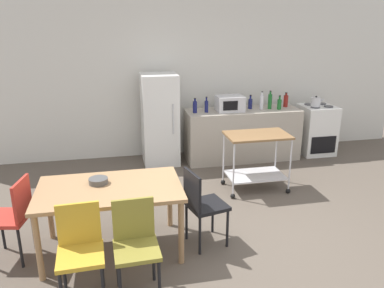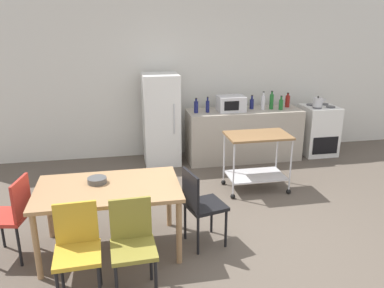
{
  "view_description": "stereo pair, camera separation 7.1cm",
  "coord_description": "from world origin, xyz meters",
  "px_view_note": "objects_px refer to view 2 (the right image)",
  "views": [
    {
      "loc": [
        -1.32,
        -3.72,
        2.45
      ],
      "look_at": [
        -0.3,
        1.2,
        0.8
      ],
      "focal_mm": 36.45,
      "sensor_mm": 36.0,
      "label": 1
    },
    {
      "loc": [
        -1.25,
        -3.74,
        2.45
      ],
      "look_at": [
        -0.3,
        1.2,
        0.8
      ],
      "focal_mm": 36.45,
      "sensor_mm": 36.0,
      "label": 2
    }
  ],
  "objects_px": {
    "bottle_olive_oil": "(263,102)",
    "refrigerator": "(161,119)",
    "chair_mustard": "(77,246)",
    "bottle_soda": "(287,101)",
    "bottle_sesame_oil": "(196,107)",
    "stove_oven": "(318,130)",
    "kettle": "(318,102)",
    "chair_olive": "(133,241)",
    "dining_table": "(108,194)",
    "bottle_wine": "(208,106)",
    "bottle_sparkling_water": "(272,101)",
    "chair_red": "(12,213)",
    "bottle_vinegar": "(281,104)",
    "chair_black": "(200,202)",
    "bottle_hot_sauce": "(252,103)",
    "microwave": "(231,104)",
    "kitchen_cart": "(257,153)",
    "fruit_bowl": "(97,180)"
  },
  "relations": [
    {
      "from": "stove_oven",
      "to": "bottle_soda",
      "type": "xyz_separation_m",
      "value": [
        -0.62,
        0.06,
        0.56
      ]
    },
    {
      "from": "chair_red",
      "to": "kettle",
      "type": "bearing_deg",
      "value": 128.78
    },
    {
      "from": "dining_table",
      "to": "chair_black",
      "type": "relative_size",
      "value": 1.69
    },
    {
      "from": "bottle_wine",
      "to": "stove_oven",
      "type": "bearing_deg",
      "value": 1.81
    },
    {
      "from": "bottle_olive_oil",
      "to": "refrigerator",
      "type": "bearing_deg",
      "value": 175.94
    },
    {
      "from": "kettle",
      "to": "microwave",
      "type": "bearing_deg",
      "value": 178.25
    },
    {
      "from": "kitchen_cart",
      "to": "bottle_vinegar",
      "type": "distance_m",
      "value": 1.53
    },
    {
      "from": "kettle",
      "to": "bottle_sesame_oil",
      "type": "bearing_deg",
      "value": 179.03
    },
    {
      "from": "chair_olive",
      "to": "bottle_sparkling_water",
      "type": "bearing_deg",
      "value": 48.76
    },
    {
      "from": "bottle_olive_oil",
      "to": "bottle_hot_sauce",
      "type": "bearing_deg",
      "value": 151.99
    },
    {
      "from": "kitchen_cart",
      "to": "bottle_wine",
      "type": "distance_m",
      "value": 1.39
    },
    {
      "from": "bottle_sparkling_water",
      "to": "stove_oven",
      "type": "bearing_deg",
      "value": 1.9
    },
    {
      "from": "chair_black",
      "to": "stove_oven",
      "type": "distance_m",
      "value": 3.82
    },
    {
      "from": "bottle_hot_sauce",
      "to": "kettle",
      "type": "xyz_separation_m",
      "value": [
        1.18,
        -0.15,
        0.01
      ]
    },
    {
      "from": "bottle_sparkling_water",
      "to": "kitchen_cart",
      "type": "bearing_deg",
      "value": -118.93
    },
    {
      "from": "chair_red",
      "to": "kettle",
      "type": "relative_size",
      "value": 3.71
    },
    {
      "from": "fruit_bowl",
      "to": "bottle_hot_sauce",
      "type": "bearing_deg",
      "value": 43.47
    },
    {
      "from": "bottle_sesame_oil",
      "to": "chair_mustard",
      "type": "bearing_deg",
      "value": -118.38
    },
    {
      "from": "bottle_vinegar",
      "to": "bottle_sparkling_water",
      "type": "bearing_deg",
      "value": 151.03
    },
    {
      "from": "bottle_sesame_oil",
      "to": "bottle_hot_sauce",
      "type": "distance_m",
      "value": 1.03
    },
    {
      "from": "stove_oven",
      "to": "bottle_soda",
      "type": "bearing_deg",
      "value": 174.56
    },
    {
      "from": "chair_olive",
      "to": "kettle",
      "type": "height_order",
      "value": "kettle"
    },
    {
      "from": "bottle_sparkling_water",
      "to": "bottle_hot_sauce",
      "type": "bearing_deg",
      "value": 166.61
    },
    {
      "from": "chair_olive",
      "to": "kettle",
      "type": "distance_m",
      "value": 4.68
    },
    {
      "from": "chair_olive",
      "to": "bottle_sesame_oil",
      "type": "height_order",
      "value": "bottle_sesame_oil"
    },
    {
      "from": "dining_table",
      "to": "chair_olive",
      "type": "xyz_separation_m",
      "value": [
        0.21,
        -0.73,
        -0.15
      ]
    },
    {
      "from": "chair_black",
      "to": "bottle_olive_oil",
      "type": "distance_m",
      "value": 3.1
    },
    {
      "from": "kitchen_cart",
      "to": "bottle_sparkling_water",
      "type": "relative_size",
      "value": 2.85
    },
    {
      "from": "chair_mustard",
      "to": "bottle_sparkling_water",
      "type": "bearing_deg",
      "value": 43.66
    },
    {
      "from": "chair_black",
      "to": "bottle_soda",
      "type": "distance_m",
      "value": 3.47
    },
    {
      "from": "dining_table",
      "to": "bottle_soda",
      "type": "height_order",
      "value": "bottle_soda"
    },
    {
      "from": "microwave",
      "to": "bottle_soda",
      "type": "xyz_separation_m",
      "value": [
        1.08,
        0.11,
        -0.02
      ]
    },
    {
      "from": "chair_mustard",
      "to": "chair_black",
      "type": "xyz_separation_m",
      "value": [
        1.24,
        0.63,
        0.0
      ]
    },
    {
      "from": "bottle_wine",
      "to": "bottle_sesame_oil",
      "type": "bearing_deg",
      "value": 178.24
    },
    {
      "from": "chair_red",
      "to": "fruit_bowl",
      "type": "height_order",
      "value": "chair_red"
    },
    {
      "from": "stove_oven",
      "to": "microwave",
      "type": "distance_m",
      "value": 1.8
    },
    {
      "from": "microwave",
      "to": "bottle_olive_oil",
      "type": "bearing_deg",
      "value": 0.51
    },
    {
      "from": "bottle_hot_sauce",
      "to": "bottle_vinegar",
      "type": "bearing_deg",
      "value": -18.43
    },
    {
      "from": "bottle_soda",
      "to": "chair_mustard",
      "type": "bearing_deg",
      "value": -136.01
    },
    {
      "from": "microwave",
      "to": "bottle_vinegar",
      "type": "distance_m",
      "value": 0.89
    },
    {
      "from": "chair_olive",
      "to": "chair_black",
      "type": "relative_size",
      "value": 1.0
    },
    {
      "from": "microwave",
      "to": "fruit_bowl",
      "type": "distance_m",
      "value": 3.2
    },
    {
      "from": "chair_mustard",
      "to": "stove_oven",
      "type": "height_order",
      "value": "stove_oven"
    },
    {
      "from": "bottle_olive_oil",
      "to": "bottle_sesame_oil",
      "type": "bearing_deg",
      "value": -179.22
    },
    {
      "from": "bottle_wine",
      "to": "bottle_hot_sauce",
      "type": "distance_m",
      "value": 0.83
    },
    {
      "from": "bottle_sparkling_water",
      "to": "chair_olive",
      "type": "bearing_deg",
      "value": -128.84
    },
    {
      "from": "stove_oven",
      "to": "bottle_vinegar",
      "type": "relative_size",
      "value": 3.76
    },
    {
      "from": "chair_mustard",
      "to": "bottle_soda",
      "type": "bearing_deg",
      "value": 41.44
    },
    {
      "from": "refrigerator",
      "to": "kettle",
      "type": "bearing_deg",
      "value": -3.7
    },
    {
      "from": "refrigerator",
      "to": "fruit_bowl",
      "type": "height_order",
      "value": "refrigerator"
    }
  ]
}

